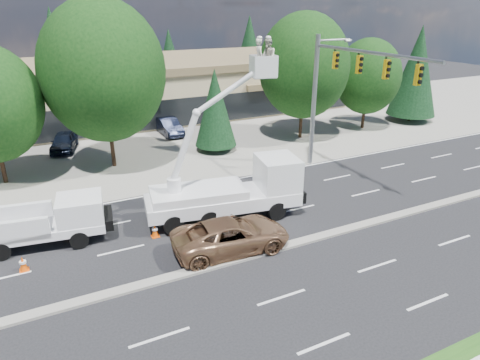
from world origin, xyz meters
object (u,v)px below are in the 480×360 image
signal_mast (336,85)px  minivan (231,235)px  utility_pickup (52,225)px  bucket_truck (236,182)px

signal_mast → minivan: bearing=-149.4°
utility_pickup → minivan: (7.50, -4.50, -0.14)m
signal_mast → utility_pickup: 18.59m
utility_pickup → minivan: 8.74m
minivan → bucket_truck: bearing=-25.4°
bucket_truck → minivan: bucket_truck is taller
signal_mast → bucket_truck: size_ratio=1.08×
bucket_truck → utility_pickup: bearing=-178.6°
bucket_truck → signal_mast: bearing=29.0°
signal_mast → bucket_truck: 9.89m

